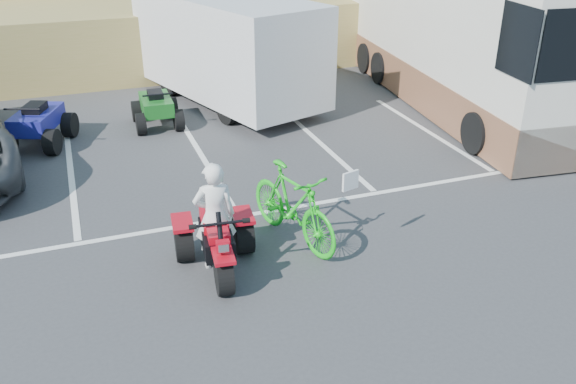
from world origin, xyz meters
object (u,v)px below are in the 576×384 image
object	(u,v)px
green_dirt_bike	(293,205)
rv_motorhome	(456,42)
quad_atv_blue	(42,145)
red_trike_atv	(219,270)
quad_atv_green	(158,125)
cargo_trailer	(227,46)
rider	(215,216)

from	to	relation	value
green_dirt_bike	rv_motorhome	xyz separation A→B (m)	(6.64, 5.54, 0.94)
green_dirt_bike	quad_atv_blue	bearing A→B (deg)	107.06
red_trike_atv	quad_atv_green	world-z (taller)	red_trike_atv
quad_atv_blue	quad_atv_green	world-z (taller)	quad_atv_blue
red_trike_atv	rv_motorhome	bearing A→B (deg)	42.92
green_dirt_bike	quad_atv_green	xyz separation A→B (m)	(-1.19, 6.25, -0.64)
cargo_trailer	quad_atv_green	xyz separation A→B (m)	(-2.13, -1.27, -1.50)
red_trike_atv	green_dirt_bike	size ratio (longest dim) A/B	0.77
green_dirt_bike	rv_motorhome	size ratio (longest dim) A/B	0.21
cargo_trailer	rv_motorhome	world-z (taller)	rv_motorhome
rider	quad_atv_green	xyz separation A→B (m)	(0.15, 6.56, -0.85)
rider	quad_atv_blue	xyz separation A→B (m)	(-2.52, 6.20, -0.85)
quad_atv_green	rider	bearing A→B (deg)	-89.76
green_dirt_bike	quad_atv_blue	xyz separation A→B (m)	(-3.86, 5.88, -0.64)
red_trike_atv	cargo_trailer	size ratio (longest dim) A/B	0.26
red_trike_atv	rider	bearing A→B (deg)	90.00
rider	quad_atv_blue	bearing A→B (deg)	-61.82
rv_motorhome	quad_atv_green	size ratio (longest dim) A/B	7.04
rider	cargo_trailer	size ratio (longest dim) A/B	0.27
red_trike_atv	rider	size ratio (longest dim) A/B	0.97
red_trike_atv	quad_atv_blue	bearing A→B (deg)	117.59
cargo_trailer	quad_atv_blue	bearing A→B (deg)	-179.22
red_trike_atv	cargo_trailer	world-z (taller)	cargo_trailer
quad_atv_blue	quad_atv_green	xyz separation A→B (m)	(2.68, 0.37, 0.00)
green_dirt_bike	cargo_trailer	xyz separation A→B (m)	(0.95, 7.52, 0.86)
rider	cargo_trailer	xyz separation A→B (m)	(2.29, 7.83, 0.65)
rider	quad_atv_green	bearing A→B (deg)	-85.32
quad_atv_blue	green_dirt_bike	bearing A→B (deg)	-35.18
rider	green_dirt_bike	distance (m)	1.39
green_dirt_bike	rider	bearing A→B (deg)	176.85
quad_atv_green	rv_motorhome	bearing A→B (deg)	-3.58
green_dirt_bike	quad_atv_green	bearing A→B (deg)	84.52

